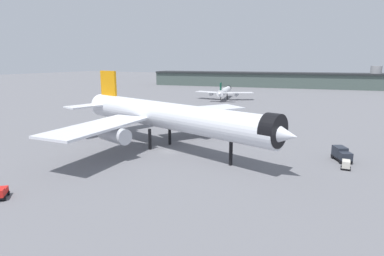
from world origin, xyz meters
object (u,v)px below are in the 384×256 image
(baggage_tug_wing, at_px, (0,193))
(airliner_near_gate, at_px, (167,116))
(airliner_far_taxiway, at_px, (224,91))
(traffic_cone_near_nose, at_px, (125,123))
(service_truck_front, at_px, (342,154))
(baggage_cart_trailing, at_px, (346,165))

(baggage_tug_wing, bearing_deg, airliner_near_gate, 126.74)
(airliner_far_taxiway, distance_m, traffic_cone_near_nose, 84.48)
(airliner_near_gate, height_order, baggage_tug_wing, airliner_near_gate)
(airliner_near_gate, relative_size, service_truck_front, 11.18)
(airliner_far_taxiway, distance_m, baggage_cart_trailing, 122.46)
(airliner_far_taxiway, height_order, baggage_tug_wing, airliner_far_taxiway)
(airliner_near_gate, distance_m, baggage_cart_trailing, 41.34)
(baggage_tug_wing, bearing_deg, baggage_cart_trailing, 88.72)
(airliner_near_gate, bearing_deg, baggage_tug_wing, -86.31)
(airliner_near_gate, bearing_deg, baggage_cart_trailing, 19.74)
(airliner_far_taxiway, bearing_deg, airliner_near_gate, -178.69)
(airliner_near_gate, distance_m, baggage_tug_wing, 39.44)
(airliner_near_gate, relative_size, baggage_cart_trailing, 27.39)
(airliner_near_gate, height_order, airliner_far_taxiway, airliner_near_gate)
(traffic_cone_near_nose, bearing_deg, baggage_cart_trailing, -15.48)
(airliner_near_gate, xyz_separation_m, baggage_cart_trailing, (40.63, 2.31, -7.27))
(airliner_far_taxiway, height_order, baggage_cart_trailing, airliner_far_taxiway)
(airliner_near_gate, distance_m, service_truck_front, 40.91)
(baggage_tug_wing, relative_size, baggage_cart_trailing, 1.43)
(airliner_far_taxiway, bearing_deg, baggage_tug_wing, 174.62)
(airliner_far_taxiway, xyz_separation_m, baggage_cart_trailing, (65.06, -103.69, -3.50))
(airliner_far_taxiway, xyz_separation_m, service_truck_front, (64.00, -98.05, -2.88))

